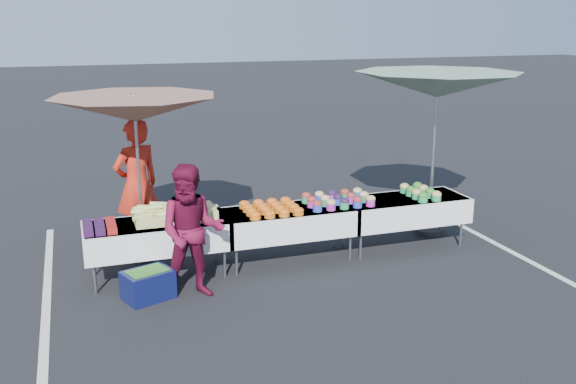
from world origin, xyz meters
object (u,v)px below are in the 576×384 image
object	(u,v)px
table_center	(288,221)
umbrella_left	(135,110)
customer	(192,232)
storage_bin	(148,284)
table_right	(403,209)
umbrella_right	(438,86)
table_left	(157,235)
vendor	(137,185)

from	to	relation	value
table_center	umbrella_left	distance (m)	2.56
customer	storage_bin	distance (m)	0.84
table_center	table_right	world-z (taller)	same
table_center	umbrella_right	xyz separation A→B (m)	(2.50, 0.40, 1.73)
umbrella_left	umbrella_right	distance (m)	4.43
table_left	table_right	bearing A→B (deg)	0.00
umbrella_right	customer	bearing A→B (deg)	-163.87
table_right	customer	xyz separation A→B (m)	(-3.28, -0.75, 0.25)
table_right	storage_bin	world-z (taller)	table_right
umbrella_right	storage_bin	bearing A→B (deg)	-166.92
table_left	table_center	size ratio (longest dim) A/B	1.00
vendor	umbrella_right	world-z (taller)	umbrella_right
customer	table_left	bearing A→B (deg)	126.24
vendor	customer	world-z (taller)	vendor
table_center	umbrella_left	size ratio (longest dim) A/B	0.70
table_center	storage_bin	bearing A→B (deg)	-162.15
umbrella_left	storage_bin	world-z (taller)	umbrella_left
table_left	umbrella_right	bearing A→B (deg)	5.31
table_left	umbrella_right	size ratio (longest dim) A/B	0.57
table_center	storage_bin	size ratio (longest dim) A/B	2.78
table_left	table_center	xyz separation A→B (m)	(1.80, 0.00, 0.00)
table_right	table_center	bearing A→B (deg)	180.00
table_left	umbrella_left	xyz separation A→B (m)	(-0.11, 0.75, 1.53)
umbrella_right	storage_bin	world-z (taller)	umbrella_right
vendor	umbrella_left	xyz separation A→B (m)	(-0.00, -0.42, 1.14)
table_center	storage_bin	distance (m)	2.16
table_left	customer	bearing A→B (deg)	-66.61
table_left	table_right	xyz separation A→B (m)	(3.60, 0.00, 0.00)
vendor	storage_bin	bearing A→B (deg)	62.61
table_left	storage_bin	xyz separation A→B (m)	(-0.22, -0.65, -0.39)
vendor	umbrella_right	distance (m)	4.68
vendor	umbrella_right	bearing A→B (deg)	146.10
table_left	storage_bin	distance (m)	0.79
umbrella_left	umbrella_right	xyz separation A→B (m)	(4.41, -0.35, 0.21)
table_left	table_center	world-z (taller)	same
customer	vendor	bearing A→B (deg)	115.63
table_right	customer	distance (m)	3.37
table_right	vendor	xyz separation A→B (m)	(-3.71, 1.17, 0.38)
umbrella_left	umbrella_right	size ratio (longest dim) A/B	0.81
table_center	umbrella_right	world-z (taller)	umbrella_right
table_left	umbrella_left	size ratio (longest dim) A/B	0.70
table_left	table_right	world-z (taller)	same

